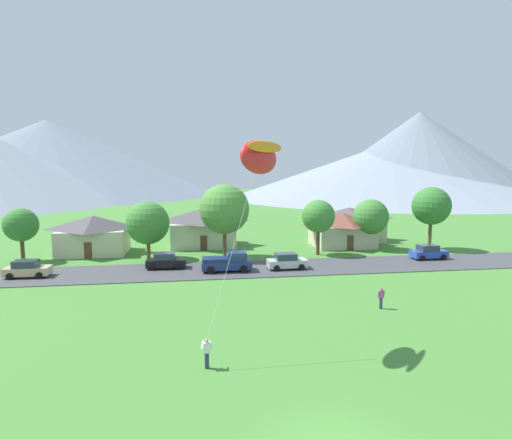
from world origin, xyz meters
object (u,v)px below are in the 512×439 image
object	(u,v)px
tree_right_of_center	(318,216)
kite_flyer_with_kite	(259,159)
tree_center	(224,209)
parked_car_black_east_end	(166,261)
tree_near_left	(148,223)
house_leftmost	(203,227)
watcher_person	(381,298)
parked_car_tan_mid_east	(27,269)
house_left_center	(94,234)
house_right_center	(342,229)
tree_near_right	(21,225)
tree_far_right	(371,217)
pickup_truck_navy_west_side	(228,262)
parked_car_blue_mid_west	(428,252)
house_rightmost	(348,223)
tree_left_of_center	(431,206)
parked_car_silver_west_end	(287,261)

from	to	relation	value
tree_right_of_center	kite_flyer_with_kite	bearing A→B (deg)	-114.21
tree_center	parked_car_black_east_end	size ratio (longest dim) A/B	2.11
tree_near_left	parked_car_black_east_end	size ratio (longest dim) A/B	1.64
house_leftmost	kite_flyer_with_kite	xyz separation A→B (m)	(2.61, -33.75, 8.61)
watcher_person	parked_car_tan_mid_east	bearing A→B (deg)	155.53
house_left_center	tree_center	size ratio (longest dim) A/B	0.98
house_right_center	parked_car_tan_mid_east	distance (m)	38.67
tree_near_left	tree_near_right	bearing A→B (deg)	177.06
tree_near_left	tree_far_right	xyz separation A→B (m)	(28.72, 2.09, -0.01)
tree_right_of_center	pickup_truck_navy_west_side	size ratio (longest dim) A/B	1.33
house_right_center	parked_car_blue_mid_west	xyz separation A→B (m)	(7.16, -9.87, -1.55)
parked_car_black_east_end	kite_flyer_with_kite	world-z (taller)	kite_flyer_with_kite
house_rightmost	parked_car_blue_mid_west	distance (m)	14.84
house_right_center	tree_right_of_center	bearing A→B (deg)	-133.58
house_leftmost	parked_car_tan_mid_east	xyz separation A→B (m)	(-17.65, -14.72, -1.86)
house_leftmost	kite_flyer_with_kite	size ratio (longest dim) A/B	0.75
tree_left_of_center	pickup_truck_navy_west_side	size ratio (longest dim) A/B	1.60
kite_flyer_with_kite	house_leftmost	bearing A→B (deg)	94.42
parked_car_black_east_end	watcher_person	bearing A→B (deg)	-42.14
house_rightmost	parked_car_black_east_end	size ratio (longest dim) A/B	2.41
tree_center	tree_far_right	distance (m)	19.92
house_leftmost	parked_car_tan_mid_east	distance (m)	23.06
pickup_truck_navy_west_side	tree_left_of_center	bearing A→B (deg)	16.55
pickup_truck_navy_west_side	parked_car_tan_mid_east	bearing A→B (deg)	178.46
house_leftmost	tree_near_left	bearing A→B (deg)	-130.58
house_rightmost	kite_flyer_with_kite	bearing A→B (deg)	-118.56
house_right_center	watcher_person	world-z (taller)	house_right_center
house_rightmost	tree_far_right	world-z (taller)	tree_far_right
tree_center	pickup_truck_navy_west_side	size ratio (longest dim) A/B	1.72
parked_car_black_east_end	pickup_truck_navy_west_side	distance (m)	6.89
house_right_center	tree_left_of_center	distance (m)	11.98
house_leftmost	tree_left_of_center	world-z (taller)	tree_left_of_center
tree_near_left	kite_flyer_with_kite	xyz separation A→B (m)	(9.25, -26.00, 6.97)
tree_near_right	parked_car_tan_mid_east	bearing A→B (deg)	-66.96
house_left_center	parked_car_blue_mid_west	xyz separation A→B (m)	(40.15, -9.61, -1.64)
house_right_center	tree_far_right	distance (m)	4.47
house_leftmost	parked_car_silver_west_end	size ratio (longest dim) A/B	2.20
house_leftmost	pickup_truck_navy_west_side	world-z (taller)	house_leftmost
house_leftmost	parked_car_blue_mid_west	world-z (taller)	house_leftmost
tree_center	parked_car_tan_mid_east	size ratio (longest dim) A/B	2.12
parked_car_blue_mid_west	parked_car_black_east_end	xyz separation A→B (m)	(-30.59, -0.25, 0.00)
house_left_center	tree_far_right	world-z (taller)	tree_far_right
tree_far_right	watcher_person	bearing A→B (deg)	-111.62
tree_right_of_center	parked_car_blue_mid_west	size ratio (longest dim) A/B	1.62
house_right_center	tree_far_right	size ratio (longest dim) A/B	1.27
tree_near_right	parked_car_blue_mid_west	xyz separation A→B (m)	(47.22, -5.77, -3.43)
tree_center	tree_right_of_center	bearing A→B (deg)	0.62
parked_car_silver_west_end	parked_car_blue_mid_west	xyz separation A→B (m)	(17.76, 2.38, 0.00)
tree_center	tree_far_right	xyz separation A→B (m)	(19.67, 2.69, -1.58)
house_leftmost	parked_car_blue_mid_west	size ratio (longest dim) A/B	2.20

